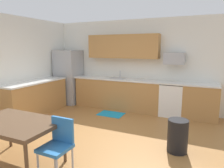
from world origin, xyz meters
name	(u,v)px	position (x,y,z in m)	size (l,w,h in m)	color
ground_plane	(92,139)	(0.00, 0.00, 0.00)	(12.00, 12.00, 0.00)	#9E6B38
wall_back	(134,65)	(0.00, 2.65, 1.35)	(5.80, 0.10, 2.70)	silver
cabinet_run_back	(118,94)	(-0.41, 2.30, 0.45)	(2.68, 0.60, 0.90)	#AD7A42
cabinet_run_back_right	(201,102)	(1.96, 2.30, 0.45)	(0.87, 0.60, 0.90)	#AD7A42
cabinet_run_left	(35,98)	(-2.30, 0.80, 0.45)	(0.60, 2.00, 0.90)	#AD7A42
countertop_back	(130,80)	(0.00, 2.30, 0.92)	(4.80, 0.64, 0.04)	silver
countertop_left	(34,82)	(-2.30, 0.80, 0.92)	(0.64, 2.00, 0.04)	silver
upper_cabinets_back	(123,46)	(-0.30, 2.43, 1.90)	(2.20, 0.34, 0.70)	#AD7A42
refrigerator	(69,77)	(-2.18, 2.22, 0.89)	(0.76, 0.70, 1.78)	#9EA0A5
oven_range	(172,99)	(1.23, 2.30, 0.46)	(0.60, 0.60, 0.91)	white
microwave	(174,58)	(1.23, 2.40, 1.57)	(0.54, 0.36, 0.32)	#9EA0A5
sink_basin	(118,80)	(-0.40, 2.30, 0.88)	(0.48, 0.40, 0.14)	#A5A8AD
sink_faucet	(120,74)	(-0.40, 2.48, 1.04)	(0.02, 0.02, 0.24)	#B2B5BA
dining_table	(15,125)	(-0.62, -1.29, 0.67)	(1.40, 0.90, 0.73)	brown
chair_near_table	(58,143)	(0.17, -1.23, 0.50)	(0.41, 0.41, 0.85)	#2D72B7
trash_bin	(178,136)	(1.66, 0.22, 0.30)	(0.36, 0.36, 0.60)	black
floor_mat	(111,114)	(-0.33, 1.65, 0.01)	(0.70, 0.50, 0.01)	#198CBF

